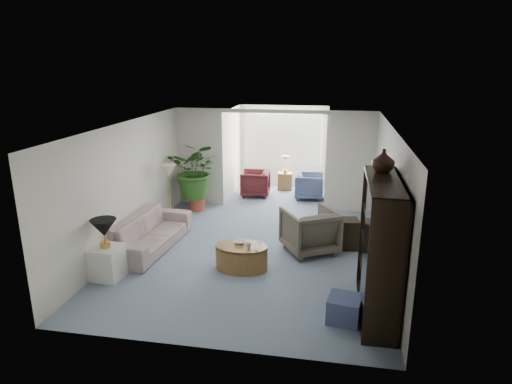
% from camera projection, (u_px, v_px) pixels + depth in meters
% --- Properties ---
extents(floor, '(6.00, 6.00, 0.00)m').
position_uv_depth(floor, '(251.00, 255.00, 8.68)').
color(floor, '#7C8EA3').
rests_on(floor, ground).
extents(sunroom_floor, '(2.60, 2.60, 0.00)m').
position_uv_depth(sunroom_floor, '(278.00, 195.00, 12.55)').
color(sunroom_floor, '#7C8EA3').
rests_on(sunroom_floor, ground).
extents(back_pier_left, '(1.20, 0.12, 2.50)m').
position_uv_depth(back_pier_left, '(200.00, 157.00, 11.49)').
color(back_pier_left, silver).
rests_on(back_pier_left, ground).
extents(back_pier_right, '(1.20, 0.12, 2.50)m').
position_uv_depth(back_pier_right, '(351.00, 163.00, 10.84)').
color(back_pier_right, silver).
rests_on(back_pier_right, ground).
extents(back_header, '(2.60, 0.12, 0.10)m').
position_uv_depth(back_header, '(274.00, 111.00, 10.83)').
color(back_header, silver).
rests_on(back_header, back_pier_left).
extents(window_pane, '(2.20, 0.02, 1.50)m').
position_uv_depth(window_pane, '(284.00, 140.00, 13.18)').
color(window_pane, white).
extents(window_blinds, '(2.20, 0.02, 1.50)m').
position_uv_depth(window_blinds, '(283.00, 140.00, 13.15)').
color(window_blinds, white).
extents(framed_picture, '(0.04, 0.50, 0.40)m').
position_uv_depth(framed_picture, '(389.00, 177.00, 7.69)').
color(framed_picture, '#ACA48A').
extents(sofa, '(1.05, 2.33, 0.66)m').
position_uv_depth(sofa, '(150.00, 232.00, 8.92)').
color(sofa, '#BDB0A0').
rests_on(sofa, ground).
extents(end_table, '(0.55, 0.55, 0.57)m').
position_uv_depth(end_table, '(107.00, 262.00, 7.69)').
color(end_table, white).
rests_on(end_table, ground).
extents(table_lamp, '(0.44, 0.44, 0.30)m').
position_uv_depth(table_lamp, '(104.00, 228.00, 7.52)').
color(table_lamp, black).
rests_on(table_lamp, end_table).
extents(floor_lamp, '(0.36, 0.36, 0.28)m').
position_uv_depth(floor_lamp, '(168.00, 170.00, 10.08)').
color(floor_lamp, beige).
rests_on(floor_lamp, ground).
extents(coffee_table, '(1.02, 1.02, 0.45)m').
position_uv_depth(coffee_table, '(242.00, 257.00, 8.03)').
color(coffee_table, olive).
rests_on(coffee_table, ground).
extents(coffee_bowl, '(0.23, 0.23, 0.05)m').
position_uv_depth(coffee_bowl, '(240.00, 242.00, 8.07)').
color(coffee_bowl, silver).
rests_on(coffee_bowl, coffee_table).
extents(coffee_cup, '(0.10, 0.10, 0.09)m').
position_uv_depth(coffee_cup, '(249.00, 246.00, 7.84)').
color(coffee_cup, '#B8B1A1').
rests_on(coffee_cup, coffee_table).
extents(wingback_chair, '(1.29, 1.30, 0.87)m').
position_uv_depth(wingback_chair, '(310.00, 230.00, 8.73)').
color(wingback_chair, '#655F50').
rests_on(wingback_chair, ground).
extents(side_table_dark, '(0.56, 0.48, 0.60)m').
position_uv_depth(side_table_dark, '(345.00, 234.00, 8.93)').
color(side_table_dark, black).
rests_on(side_table_dark, ground).
extents(entertainment_cabinet, '(0.49, 1.83, 2.03)m').
position_uv_depth(entertainment_cabinet, '(380.00, 248.00, 6.44)').
color(entertainment_cabinet, black).
rests_on(entertainment_cabinet, ground).
extents(cabinet_urn, '(0.33, 0.33, 0.35)m').
position_uv_depth(cabinet_urn, '(383.00, 161.00, 6.58)').
color(cabinet_urn, black).
rests_on(cabinet_urn, entertainment_cabinet).
extents(ottoman, '(0.52, 0.52, 0.36)m').
position_uv_depth(ottoman, '(344.00, 309.00, 6.43)').
color(ottoman, '#4B5A82').
rests_on(ottoman, ground).
extents(plant_pot, '(0.40, 0.40, 0.32)m').
position_uv_depth(plant_pot, '(197.00, 204.00, 11.29)').
color(plant_pot, '#A4462F').
rests_on(plant_pot, ground).
extents(house_plant, '(1.28, 1.11, 1.42)m').
position_uv_depth(house_plant, '(196.00, 170.00, 11.04)').
color(house_plant, '#2B5A1E').
rests_on(house_plant, plant_pot).
extents(sunroom_chair_blue, '(0.80, 0.78, 0.70)m').
position_uv_depth(sunroom_chair_blue, '(309.00, 186.00, 12.19)').
color(sunroom_chair_blue, '#4B5A82').
rests_on(sunroom_chair_blue, ground).
extents(sunroom_chair_maroon, '(0.82, 0.80, 0.71)m').
position_uv_depth(sunroom_chair_maroon, '(255.00, 183.00, 12.44)').
color(sunroom_chair_maroon, '#501B1C').
rests_on(sunroom_chair_maroon, ground).
extents(sunroom_table, '(0.43, 0.34, 0.50)m').
position_uv_depth(sunroom_table, '(285.00, 181.00, 13.05)').
color(sunroom_table, olive).
rests_on(sunroom_table, ground).
extents(shelf_clutter, '(0.30, 1.29, 1.06)m').
position_uv_depth(shelf_clutter, '(377.00, 246.00, 6.35)').
color(shelf_clutter, '#4B4845').
rests_on(shelf_clutter, entertainment_cabinet).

